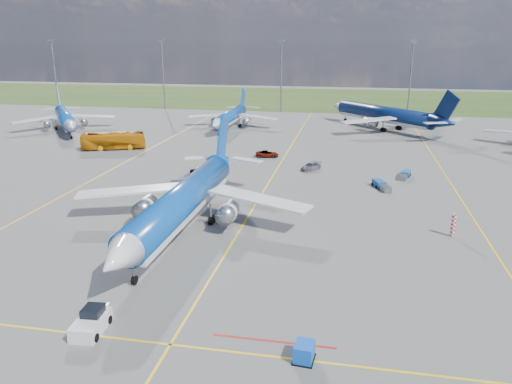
% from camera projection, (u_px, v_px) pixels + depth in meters
% --- Properties ---
extents(ground, '(400.00, 400.00, 0.00)m').
position_uv_depth(ground, '(230.00, 246.00, 58.34)').
color(ground, '#525250').
rests_on(ground, ground).
extents(grass_strip, '(400.00, 80.00, 0.01)m').
position_uv_depth(grass_strip, '(320.00, 99.00, 198.98)').
color(grass_strip, '#2D4719').
rests_on(grass_strip, ground).
extents(taxiway_lines, '(60.25, 160.00, 0.02)m').
position_uv_depth(taxiway_lines, '(270.00, 182.00, 84.28)').
color(taxiway_lines, yellow).
rests_on(taxiway_lines, ground).
extents(floodlight_masts, '(202.20, 0.50, 22.70)m').
position_uv_depth(floodlight_masts, '(344.00, 73.00, 155.94)').
color(floodlight_masts, slate).
rests_on(floodlight_masts, ground).
extents(warning_post, '(0.50, 0.50, 3.00)m').
position_uv_depth(warning_post, '(453.00, 225.00, 60.67)').
color(warning_post, red).
rests_on(warning_post, ground).
extents(bg_jet_nw, '(44.38, 46.25, 9.64)m').
position_uv_depth(bg_jet_nw, '(67.00, 131.00, 130.21)').
color(bg_jet_nw, '#0B459F').
rests_on(bg_jet_nw, ground).
extents(bg_jet_nnw, '(26.82, 34.89, 9.03)m').
position_uv_depth(bg_jet_nnw, '(230.00, 128.00, 134.03)').
color(bg_jet_nnw, '#0B459F').
rests_on(bg_jet_nnw, ground).
extents(bg_jet_n, '(55.00, 55.55, 11.63)m').
position_uv_depth(bg_jet_n, '(383.00, 129.00, 132.48)').
color(bg_jet_n, '#081A46').
rests_on(bg_jet_n, ground).
extents(main_airliner, '(34.04, 44.45, 11.56)m').
position_uv_depth(main_airliner, '(184.00, 230.00, 63.01)').
color(main_airliner, '#0B459F').
rests_on(main_airliner, ground).
extents(pushback_tug, '(2.38, 5.73, 1.92)m').
position_uv_depth(pushback_tug, '(91.00, 322.00, 41.28)').
color(pushback_tug, silver).
rests_on(pushback_tug, ground).
extents(uld_container, '(1.55, 1.87, 1.40)m').
position_uv_depth(uld_container, '(304.00, 352.00, 37.52)').
color(uld_container, blue).
rests_on(uld_container, ground).
extents(apron_bus, '(13.82, 7.65, 3.78)m').
position_uv_depth(apron_bus, '(113.00, 141.00, 108.23)').
color(apron_bus, '#C6740B').
rests_on(apron_bus, ground).
extents(service_car_a, '(2.96, 3.73, 1.19)m').
position_uv_depth(service_car_a, '(195.00, 173.00, 87.51)').
color(service_car_a, '#999999').
rests_on(service_car_a, ground).
extents(service_car_b, '(4.93, 2.69, 1.31)m').
position_uv_depth(service_car_b, '(267.00, 154.00, 101.47)').
color(service_car_b, '#999999').
rests_on(service_car_b, ground).
extents(service_car_c, '(4.04, 4.83, 1.32)m').
position_uv_depth(service_car_c, '(311.00, 166.00, 91.66)').
color(service_car_c, '#999999').
rests_on(service_car_c, ground).
extents(baggage_tug_w, '(3.02, 5.16, 1.12)m').
position_uv_depth(baggage_tug_w, '(381.00, 185.00, 80.32)').
color(baggage_tug_w, '#184990').
rests_on(baggage_tug_w, ground).
extents(baggage_tug_c, '(2.02, 4.99, 1.09)m').
position_uv_depth(baggage_tug_c, '(206.00, 166.00, 92.25)').
color(baggage_tug_c, '#193A97').
rests_on(baggage_tug_c, ground).
extents(baggage_tug_e, '(2.43, 4.93, 1.07)m').
position_uv_depth(baggage_tug_e, '(405.00, 175.00, 86.57)').
color(baggage_tug_e, '#1A5B9F').
rests_on(baggage_tug_e, ground).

